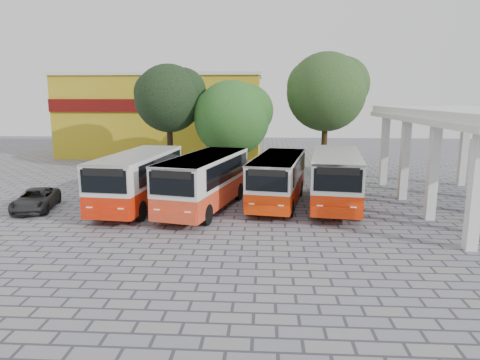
# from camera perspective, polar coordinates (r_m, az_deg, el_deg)

# --- Properties ---
(ground) EXTENTS (90.00, 90.00, 0.00)m
(ground) POSITION_cam_1_polar(r_m,az_deg,el_deg) (20.18, 4.26, -6.32)
(ground) COLOR slate
(ground) RESTS_ON ground
(terminal_shelter) EXTENTS (6.80, 15.80, 5.40)m
(terminal_shelter) POSITION_cam_1_polar(r_m,az_deg,el_deg) (25.69, 28.62, 7.26)
(terminal_shelter) COLOR silver
(terminal_shelter) RESTS_ON ground
(shophouse_block) EXTENTS (20.40, 10.40, 8.30)m
(shophouse_block) POSITION_cam_1_polar(r_m,az_deg,el_deg) (46.52, -9.97, 8.60)
(shophouse_block) COLOR #AF9717
(shophouse_block) RESTS_ON ground
(bus_far_left) EXTENTS (3.25, 8.42, 2.96)m
(bus_far_left) POSITION_cam_1_polar(r_m,az_deg,el_deg) (24.11, -13.39, 0.47)
(bus_far_left) COLOR red
(bus_far_left) RESTS_ON ground
(bus_centre_left) EXTENTS (4.26, 8.56, 2.93)m
(bus_centre_left) POSITION_cam_1_polar(r_m,az_deg,el_deg) (22.93, -4.71, 0.16)
(bus_centre_left) COLOR red
(bus_centre_left) RESTS_ON ground
(bus_centre_right) EXTENTS (3.60, 7.95, 2.75)m
(bus_centre_right) POSITION_cam_1_polar(r_m,az_deg,el_deg) (24.11, 5.09, 0.44)
(bus_centre_right) COLOR red
(bus_centre_right) RESTS_ON ground
(bus_far_right) EXTENTS (3.63, 8.51, 2.96)m
(bus_far_right) POSITION_cam_1_polar(r_m,az_deg,el_deg) (24.29, 12.66, 0.58)
(bus_far_right) COLOR red
(bus_far_right) RESTS_ON ground
(tree_left) EXTENTS (5.52, 5.26, 8.52)m
(tree_left) POSITION_cam_1_polar(r_m,az_deg,el_deg) (34.22, -9.37, 10.97)
(tree_left) COLOR black
(tree_left) RESTS_ON ground
(tree_middle) EXTENTS (6.14, 5.85, 7.28)m
(tree_middle) POSITION_cam_1_polar(r_m,az_deg,el_deg) (33.41, -0.98, 8.53)
(tree_middle) COLOR #46361F
(tree_middle) RESTS_ON ground
(tree_right) EXTENTS (6.61, 6.30, 9.53)m
(tree_right) POSITION_cam_1_polar(r_m,az_deg,el_deg) (35.58, 11.55, 11.75)
(tree_right) COLOR #372711
(tree_right) RESTS_ON ground
(parked_car) EXTENTS (2.67, 4.29, 1.11)m
(parked_car) POSITION_cam_1_polar(r_m,az_deg,el_deg) (25.61, -25.59, -2.36)
(parked_car) COLOR #252526
(parked_car) RESTS_ON ground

